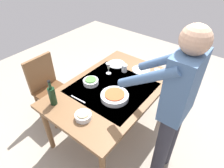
{
  "coord_description": "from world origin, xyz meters",
  "views": [
    {
      "loc": [
        1.37,
        1.07,
        2.14
      ],
      "look_at": [
        0.0,
        0.0,
        0.79
      ],
      "focal_mm": 31.0,
      "sensor_mm": 36.0,
      "label": 1
    }
  ],
  "objects_px": {
    "serving_bowl_pasta": "(115,96)",
    "side_bowl_salad": "(91,81)",
    "side_bowl_bread": "(83,116)",
    "wine_bottle": "(52,95)",
    "water_cup_near_right": "(157,73)",
    "dinner_plate_near": "(141,70)",
    "dining_table": "(112,92)",
    "chair_near": "(47,85)",
    "water_cup_near_left": "(124,68)",
    "person_server": "(175,105)",
    "wine_glass_left": "(109,66)",
    "dinner_plate_far": "(117,64)"
  },
  "relations": [
    {
      "from": "person_server",
      "to": "dinner_plate_near",
      "type": "relative_size",
      "value": 7.34
    },
    {
      "from": "person_server",
      "to": "water_cup_near_left",
      "type": "relative_size",
      "value": 17.27
    },
    {
      "from": "side_bowl_salad",
      "to": "side_bowl_bread",
      "type": "height_order",
      "value": "same"
    },
    {
      "from": "wine_bottle",
      "to": "dinner_plate_near",
      "type": "relative_size",
      "value": 1.29
    },
    {
      "from": "wine_bottle",
      "to": "wine_glass_left",
      "type": "distance_m",
      "value": 0.79
    },
    {
      "from": "water_cup_near_right",
      "to": "dinner_plate_near",
      "type": "height_order",
      "value": "water_cup_near_right"
    },
    {
      "from": "chair_near",
      "to": "dinner_plate_far",
      "type": "distance_m",
      "value": 0.97
    },
    {
      "from": "dining_table",
      "to": "water_cup_near_left",
      "type": "height_order",
      "value": "water_cup_near_left"
    },
    {
      "from": "wine_glass_left",
      "to": "person_server",
      "type": "bearing_deg",
      "value": 74.08
    },
    {
      "from": "dining_table",
      "to": "wine_glass_left",
      "type": "distance_m",
      "value": 0.34
    },
    {
      "from": "person_server",
      "to": "wine_bottle",
      "type": "distance_m",
      "value": 1.18
    },
    {
      "from": "dining_table",
      "to": "dinner_plate_far",
      "type": "height_order",
      "value": "dinner_plate_far"
    },
    {
      "from": "wine_bottle",
      "to": "water_cup_near_right",
      "type": "relative_size",
      "value": 3.23
    },
    {
      "from": "serving_bowl_pasta",
      "to": "dinner_plate_far",
      "type": "bearing_deg",
      "value": -144.9
    },
    {
      "from": "chair_near",
      "to": "serving_bowl_pasta",
      "type": "xyz_separation_m",
      "value": [
        -0.16,
        1.01,
        0.24
      ]
    },
    {
      "from": "chair_near",
      "to": "wine_glass_left",
      "type": "bearing_deg",
      "value": 126.58
    },
    {
      "from": "person_server",
      "to": "side_bowl_bread",
      "type": "height_order",
      "value": "person_server"
    },
    {
      "from": "wine_bottle",
      "to": "dinner_plate_far",
      "type": "bearing_deg",
      "value": 176.85
    },
    {
      "from": "chair_near",
      "to": "side_bowl_bread",
      "type": "height_order",
      "value": "chair_near"
    },
    {
      "from": "wine_bottle",
      "to": "chair_near",
      "type": "bearing_deg",
      "value": -117.22
    },
    {
      "from": "wine_glass_left",
      "to": "dinner_plate_far",
      "type": "bearing_deg",
      "value": -168.0
    },
    {
      "from": "dining_table",
      "to": "wine_glass_left",
      "type": "bearing_deg",
      "value": -133.39
    },
    {
      "from": "water_cup_near_left",
      "to": "dinner_plate_far",
      "type": "bearing_deg",
      "value": -112.6
    },
    {
      "from": "wine_bottle",
      "to": "dinner_plate_far",
      "type": "height_order",
      "value": "wine_bottle"
    },
    {
      "from": "side_bowl_bread",
      "to": "wine_bottle",
      "type": "bearing_deg",
      "value": -83.86
    },
    {
      "from": "dining_table",
      "to": "side_bowl_salad",
      "type": "distance_m",
      "value": 0.28
    },
    {
      "from": "dinner_plate_near",
      "to": "dinner_plate_far",
      "type": "relative_size",
      "value": 1.0
    },
    {
      "from": "wine_glass_left",
      "to": "water_cup_near_left",
      "type": "distance_m",
      "value": 0.21
    },
    {
      "from": "wine_glass_left",
      "to": "water_cup_near_left",
      "type": "bearing_deg",
      "value": 140.86
    },
    {
      "from": "chair_near",
      "to": "dinner_plate_near",
      "type": "xyz_separation_m",
      "value": [
        -0.81,
        0.95,
        0.21
      ]
    },
    {
      "from": "dining_table",
      "to": "serving_bowl_pasta",
      "type": "bearing_deg",
      "value": 46.34
    },
    {
      "from": "water_cup_near_right",
      "to": "serving_bowl_pasta",
      "type": "height_order",
      "value": "water_cup_near_right"
    },
    {
      "from": "chair_near",
      "to": "side_bowl_salad",
      "type": "distance_m",
      "value": 0.7
    },
    {
      "from": "wine_bottle",
      "to": "water_cup_near_left",
      "type": "height_order",
      "value": "wine_bottle"
    },
    {
      "from": "wine_bottle",
      "to": "side_bowl_bread",
      "type": "distance_m",
      "value": 0.4
    },
    {
      "from": "chair_near",
      "to": "wine_glass_left",
      "type": "xyz_separation_m",
      "value": [
        -0.49,
        0.66,
        0.31
      ]
    },
    {
      "from": "dining_table",
      "to": "chair_near",
      "type": "relative_size",
      "value": 1.65
    },
    {
      "from": "water_cup_near_left",
      "to": "side_bowl_bread",
      "type": "distance_m",
      "value": 0.91
    },
    {
      "from": "water_cup_near_right",
      "to": "side_bowl_bread",
      "type": "distance_m",
      "value": 1.09
    },
    {
      "from": "water_cup_near_left",
      "to": "serving_bowl_pasta",
      "type": "distance_m",
      "value": 0.53
    },
    {
      "from": "wine_bottle",
      "to": "serving_bowl_pasta",
      "type": "bearing_deg",
      "value": 134.99
    },
    {
      "from": "dining_table",
      "to": "serving_bowl_pasta",
      "type": "height_order",
      "value": "serving_bowl_pasta"
    },
    {
      "from": "serving_bowl_pasta",
      "to": "dinner_plate_near",
      "type": "relative_size",
      "value": 1.3
    },
    {
      "from": "chair_near",
      "to": "water_cup_near_left",
      "type": "height_order",
      "value": "chair_near"
    },
    {
      "from": "water_cup_near_left",
      "to": "side_bowl_salad",
      "type": "xyz_separation_m",
      "value": [
        0.45,
        -0.16,
        -0.02
      ]
    },
    {
      "from": "serving_bowl_pasta",
      "to": "side_bowl_salad",
      "type": "bearing_deg",
      "value": -94.96
    },
    {
      "from": "water_cup_near_left",
      "to": "water_cup_near_right",
      "type": "height_order",
      "value": "water_cup_near_left"
    },
    {
      "from": "wine_bottle",
      "to": "serving_bowl_pasta",
      "type": "height_order",
      "value": "wine_bottle"
    },
    {
      "from": "chair_near",
      "to": "side_bowl_salad",
      "type": "height_order",
      "value": "chair_near"
    },
    {
      "from": "person_server",
      "to": "wine_bottle",
      "type": "bearing_deg",
      "value": -64.61
    }
  ]
}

